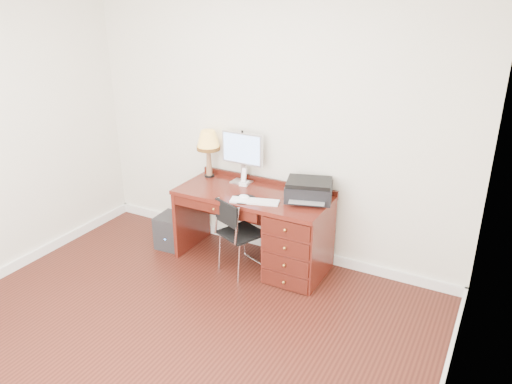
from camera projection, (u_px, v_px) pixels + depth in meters
The scene contains 12 objects.
ground at pixel (169, 341), 3.93m from camera, with size 4.00×4.00×0.00m, color black.
room_shell at pixel (212, 295), 4.42m from camera, with size 4.00×4.00×4.00m.
desk at pixel (283, 232), 4.78m from camera, with size 1.50×0.67×0.75m.
monitor at pixel (242, 151), 4.94m from camera, with size 0.45×0.15×0.52m.
keyboard at pixel (255, 201), 4.58m from camera, with size 0.45×0.13×0.02m, color white.
mouse_pad at pixel (244, 198), 4.64m from camera, with size 0.23×0.23×0.05m.
printer at pixel (309, 190), 4.61m from camera, with size 0.50×0.44×0.19m.
leg_lamp at pixel (208, 143), 5.07m from camera, with size 0.24×0.24×0.49m.
phone at pixel (244, 180), 4.96m from camera, with size 0.09×0.09×0.17m.
pen_cup at pixel (295, 188), 4.76m from camera, with size 0.09×0.09×0.11m, color black.
chair at pixel (238, 230), 4.70m from camera, with size 0.47×0.48×0.76m.
equipment_box at pixel (173, 231), 5.30m from camera, with size 0.31×0.31×0.36m, color black.
Camera 1 is at (2.11, -2.49, 2.58)m, focal length 35.00 mm.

